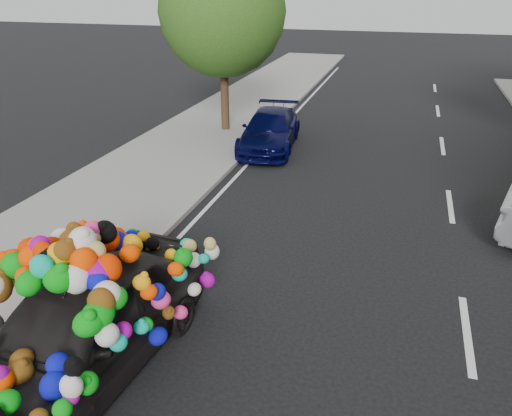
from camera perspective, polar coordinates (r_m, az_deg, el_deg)
The scene contains 7 objects.
ground at distance 8.78m, azimuth -1.21°, elevation -9.94°, with size 100.00×100.00×0.00m, color black.
sidewalk at distance 10.70m, azimuth -23.81°, elevation -5.07°, with size 4.00×60.00×0.12m, color gray.
kerb at distance 9.62m, azimuth -14.76°, elevation -7.01°, with size 0.15×60.00×0.13m, color gray.
lane_markings at distance 8.59m, azimuth 22.97°, elevation -13.07°, with size 6.00×50.00×0.01m, color silver, non-canonical shape.
tree_near_sidewalk at distance 17.48m, azimuth -3.84°, elevation 21.46°, with size 4.20×4.20×6.13m.
plush_art_car at distance 7.07m, azimuth -19.60°, elevation -10.28°, with size 2.56×4.80×2.16m.
navy_sedan at distance 16.20m, azimuth 1.60°, elevation 8.90°, with size 1.64×4.04×1.17m, color #040531.
Camera 1 is at (2.25, -6.87, 4.99)m, focal length 35.00 mm.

